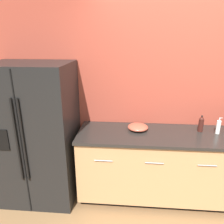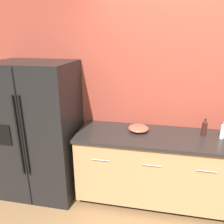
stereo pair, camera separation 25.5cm
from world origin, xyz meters
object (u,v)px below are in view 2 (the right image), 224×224
soap_dispenser (223,132)px  mixing_bowl (139,128)px  refrigerator (39,130)px  oil_bottle (204,128)px

soap_dispenser → mixing_bowl: size_ratio=0.81×
refrigerator → soap_dispenser: refrigerator is taller
soap_dispenser → mixing_bowl: bearing=178.6°
soap_dispenser → mixing_bowl: (-0.93, 0.02, -0.05)m
refrigerator → mixing_bowl: size_ratio=6.97×
soap_dispenser → oil_bottle: bearing=166.5°
oil_bottle → mixing_bowl: oil_bottle is taller
refrigerator → mixing_bowl: refrigerator is taller
refrigerator → soap_dispenser: bearing=2.7°
oil_bottle → mixing_bowl: 0.75m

